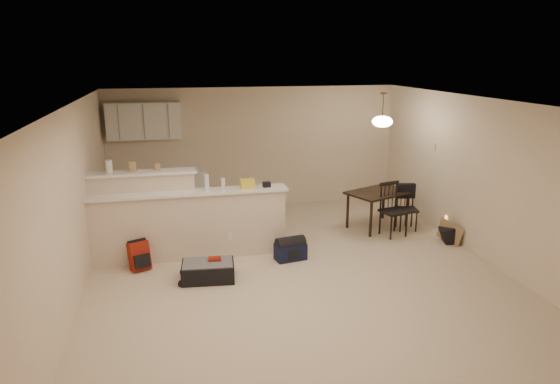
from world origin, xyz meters
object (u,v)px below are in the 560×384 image
object	(u,v)px
suitcase	(208,271)
red_backpack	(139,256)
dining_chair_near	(394,210)
black_daypack	(448,235)
dining_table	(378,196)
dining_chair_far	(407,208)
pendant_lamp	(382,121)
navy_duffel	(290,252)

from	to	relation	value
suitcase	red_backpack	size ratio (longest dim) A/B	1.72
dining_chair_near	black_daypack	size ratio (longest dim) A/B	3.11
red_backpack	dining_table	bearing A→B (deg)	-9.26
black_daypack	dining_table	bearing A→B (deg)	56.42
dining_table	dining_chair_far	distance (m)	0.57
pendant_lamp	dining_chair_near	distance (m)	1.59
dining_table	red_backpack	xyz separation A→B (m)	(-4.25, -1.02, -0.39)
navy_duffel	pendant_lamp	bearing A→B (deg)	20.60
red_backpack	navy_duffel	xyz separation A→B (m)	(2.30, -0.13, -0.09)
dining_chair_near	red_backpack	size ratio (longest dim) A/B	2.21
dining_chair_far	navy_duffel	bearing A→B (deg)	-150.05
dining_chair_far	suitcase	world-z (taller)	dining_chair_far
dining_table	pendant_lamp	distance (m)	1.38
dining_chair_near	black_daypack	xyz separation A→B (m)	(0.79, -0.52, -0.34)
dining_chair_far	black_daypack	bearing A→B (deg)	-52.25
pendant_lamp	red_backpack	world-z (taller)	pendant_lamp
dining_table	pendant_lamp	bearing A→B (deg)	-166.56
dining_chair_far	suitcase	size ratio (longest dim) A/B	1.11
dining_table	suitcase	world-z (taller)	dining_table
navy_duffel	black_daypack	xyz separation A→B (m)	(2.83, 0.14, 0.01)
pendant_lamp	dining_chair_far	size ratio (longest dim) A/B	0.75
dining_table	red_backpack	size ratio (longest dim) A/B	3.03
pendant_lamp	navy_duffel	bearing A→B (deg)	-149.53
dining_chair_far	dining_chair_near	bearing A→B (deg)	-137.70
pendant_lamp	dining_chair_far	world-z (taller)	pendant_lamp
suitcase	navy_duffel	world-z (taller)	navy_duffel
dining_chair_far	red_backpack	xyz separation A→B (m)	(-4.73, -0.78, -0.20)
pendant_lamp	dining_chair_near	size ratio (longest dim) A/B	0.65
suitcase	pendant_lamp	bearing A→B (deg)	31.32
suitcase	red_backpack	distance (m)	1.14
pendant_lamp	suitcase	size ratio (longest dim) A/B	0.83
dining_table	suitcase	xyz separation A→B (m)	(-3.28, -1.60, -0.48)
black_daypack	dining_chair_near	bearing A→B (deg)	71.61
dining_table	pendant_lamp	xyz separation A→B (m)	(-0.00, -0.00, 1.38)
red_backpack	navy_duffel	world-z (taller)	red_backpack
dining_chair_near	navy_duffel	world-z (taller)	dining_chair_near
dining_chair_near	navy_duffel	bearing A→B (deg)	-175.66
black_daypack	suitcase	bearing A→B (deg)	113.18
pendant_lamp	dining_table	bearing A→B (deg)	36.87
pendant_lamp	black_daypack	world-z (taller)	pendant_lamp
red_backpack	black_daypack	distance (m)	5.14
dining_table	dining_chair_near	xyz separation A→B (m)	(0.10, -0.48, -0.13)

